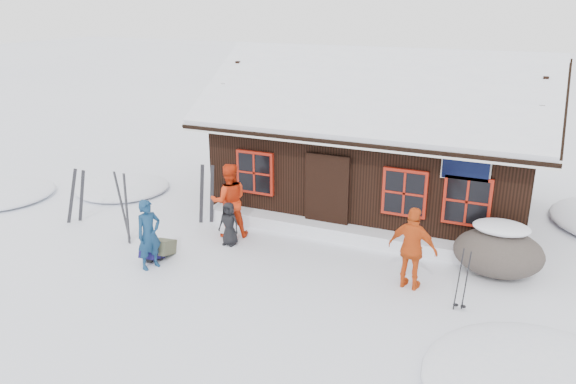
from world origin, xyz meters
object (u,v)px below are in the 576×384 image
object	(u,v)px
ski_pair_left	(77,196)
boulder	(498,251)
skier_orange_left	(229,201)
ski_poles	(462,281)
skier_orange_right	(413,249)
skier_crouched	(229,224)
backpack_olive	(162,250)
skier_teal	(149,234)
backpack_blue	(153,255)

from	to	relation	value
ski_pair_left	boulder	bearing A→B (deg)	-18.99
skier_orange_left	boulder	size ratio (longest dim) A/B	1.01
skier_orange_left	ski_poles	xyz separation A→B (m)	(5.73, -1.28, -0.33)
boulder	skier_orange_right	bearing A→B (deg)	-139.83
skier_orange_right	ski_poles	xyz separation A→B (m)	(1.05, -0.47, -0.26)
skier_crouched	backpack_olive	size ratio (longest dim) A/B	1.79
skier_orange_right	skier_orange_left	bearing A→B (deg)	-1.72
skier_teal	backpack_olive	world-z (taller)	skier_teal
ski_pair_left	ski_poles	world-z (taller)	ski_pair_left
skier_orange_right	ski_pair_left	world-z (taller)	skier_orange_right
ski_pair_left	backpack_blue	size ratio (longest dim) A/B	2.94
skier_teal	ski_poles	bearing A→B (deg)	-61.01
skier_orange_left	ski_poles	distance (m)	5.89
skier_teal	ski_poles	xyz separation A→B (m)	(6.46, 0.95, -0.18)
skier_teal	skier_crouched	size ratio (longest dim) A/B	1.47
skier_orange_left	ski_pair_left	size ratio (longest dim) A/B	1.24
skier_teal	backpack_olive	xyz separation A→B (m)	(-0.11, 0.54, -0.62)
skier_crouched	ski_poles	bearing A→B (deg)	-7.39
ski_poles	skier_teal	bearing A→B (deg)	-171.64
skier_teal	skier_orange_left	xyz separation A→B (m)	(0.72, 2.23, 0.15)
skier_orange_right	skier_crouched	distance (m)	4.46
skier_orange_left	skier_crouched	distance (m)	0.65
skier_orange_right	boulder	distance (m)	2.06
skier_orange_left	backpack_olive	world-z (taller)	skier_orange_left
ski_pair_left	ski_poles	xyz separation A→B (m)	(9.86, -0.47, -0.11)
backpack_olive	backpack_blue	bearing A→B (deg)	-117.60
skier_orange_left	skier_orange_right	world-z (taller)	skier_orange_left
backpack_olive	skier_teal	bearing A→B (deg)	-86.73
skier_teal	backpack_blue	xyz separation A→B (m)	(-0.19, 0.30, -0.65)
skier_teal	skier_orange_right	distance (m)	5.59
backpack_blue	skier_orange_left	bearing A→B (deg)	59.26
boulder	ski_pair_left	size ratio (longest dim) A/B	1.24
backpack_blue	backpack_olive	size ratio (longest dim) A/B	0.85
skier_orange_left	ski_poles	world-z (taller)	skier_orange_left
ski_poles	backpack_blue	xyz separation A→B (m)	(-6.65, -0.65, -0.47)
backpack_olive	skier_orange_right	bearing A→B (deg)	1.18
skier_crouched	backpack_blue	distance (m)	1.91
skier_orange_right	backpack_blue	distance (m)	5.75
ski_poles	backpack_olive	world-z (taller)	ski_poles
skier_teal	boulder	size ratio (longest dim) A/B	0.85
skier_orange_right	ski_poles	world-z (taller)	skier_orange_right
skier_teal	skier_orange_left	world-z (taller)	skier_orange_left
skier_orange_right	skier_crouched	xyz separation A→B (m)	(-4.44, 0.35, -0.33)
skier_orange_left	skier_crouched	bearing A→B (deg)	83.89
skier_teal	boulder	distance (m)	7.48
skier_orange_right	ski_poles	size ratio (longest dim) A/B	1.35
skier_orange_left	ski_pair_left	xyz separation A→B (m)	(-4.12, -0.81, -0.22)
skier_crouched	boulder	world-z (taller)	boulder
skier_teal	ski_pair_left	xyz separation A→B (m)	(-3.40, 1.42, -0.08)
skier_crouched	skier_teal	bearing A→B (deg)	-117.38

